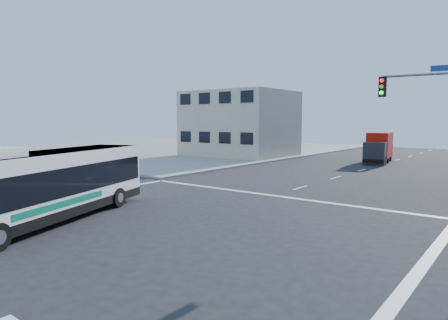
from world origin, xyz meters
The scene contains 5 objects.
ground centered at (0.00, 0.00, 0.00)m, with size 120.00×120.00×0.00m, color black.
sidewalk_nw centered at (-35.00, 35.00, 0.07)m, with size 50.00×50.00×0.15m, color gray.
building_west centered at (-17.02, 29.98, 4.01)m, with size 12.06×10.06×8.00m.
transit_bus centered at (-4.48, -1.92, 1.67)m, with size 6.27×11.66×3.41m.
box_truck centered at (-0.84, 32.59, 1.54)m, with size 3.08×7.28×3.18m.
Camera 1 is at (11.88, -10.65, 4.39)m, focal length 32.00 mm.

